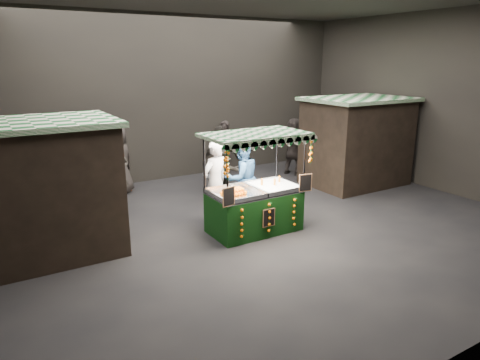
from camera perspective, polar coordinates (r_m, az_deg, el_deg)
ground at (r=9.88m, az=2.77°, el=-6.12°), size 12.00×12.00×0.00m
market_hall at (r=9.18m, az=3.05°, el=13.89°), size 12.10×10.10×5.05m
neighbour_stall_left at (r=8.96m, az=-25.19°, el=-1.10°), size 3.00×2.20×2.60m
neighbour_stall_right at (r=13.39m, az=15.11°, el=4.99°), size 3.00×2.20×2.60m
juice_stall at (r=9.38m, az=2.07°, el=-2.92°), size 2.26×1.33×2.19m
vendor_grey at (r=9.67m, az=-3.32°, el=-0.43°), size 0.84×0.68×1.98m
vendor_blue at (r=10.24m, az=0.25°, el=0.22°), size 0.94×0.75×1.87m
shopper_0 at (r=11.27m, az=-16.07°, el=0.72°), size 0.68×0.49×1.75m
shopper_1 at (r=11.13m, az=-1.90°, el=0.92°), size 0.82×0.65×1.67m
shopper_2 at (r=11.93m, az=-2.57°, el=2.59°), size 1.16×0.53×1.94m
shopper_3 at (r=12.54m, az=-2.32°, el=2.46°), size 0.97×1.19×1.61m
shopper_4 at (r=12.46m, az=-15.70°, el=2.49°), size 1.10×0.94×1.90m
shopper_5 at (r=14.22m, az=7.16°, el=4.45°), size 1.12×1.81×1.86m
shopper_6 at (r=14.22m, az=-2.05°, el=4.36°), size 0.67×0.76×1.76m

